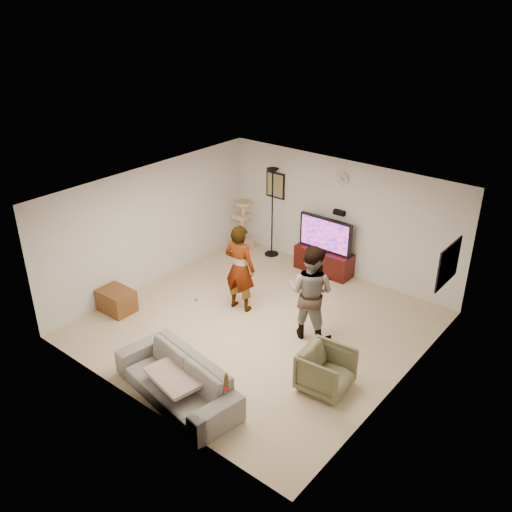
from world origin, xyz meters
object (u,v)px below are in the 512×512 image
Objects in this scene: armchair at (326,370)px; floor_lamp at (272,213)px; tv at (325,234)px; person_left at (240,268)px; sofa at (177,379)px; cat_tree at (242,225)px; person_right at (311,292)px; beer_bottle at (226,384)px; tv_stand at (324,261)px; side_table at (117,301)px.

floor_lamp is at bearing 42.81° from armchair.
person_left is at bearing -101.15° from tv.
person_left is at bearing 119.27° from sofa.
cat_tree is at bearing -166.63° from floor_lamp.
tv reaches higher than sofa.
person_right reaches higher than beer_bottle.
tv_stand is at bearing 105.00° from sofa.
person_left is at bearing -50.68° from cat_tree.
person_right is at bearing -63.28° from tv_stand.
person_right is (1.10, -2.19, -0.03)m from tv.
floor_lamp is at bearing -179.40° from tv.
person_right is at bearing -31.66° from cat_tree.
beer_bottle is (1.01, 0.00, 0.45)m from sofa.
floor_lamp is at bearing -179.40° from tv_stand.
floor_lamp is at bearing -75.12° from person_left.
person_left is 2.76m from sofa.
beer_bottle is at bearing 9.31° from sofa.
side_table is (-2.69, 0.98, -0.10)m from sofa.
beer_bottle is at bearing -72.74° from tv_stand.
person_right is 2.75m from sofa.
person_right is at bearing -63.28° from tv.
cat_tree reaches higher than beer_bottle.
person_left is 3.20m from beer_bottle.
sofa is 1.11m from beer_bottle.
tv is 1.41m from floor_lamp.
floor_lamp is 2.45m from person_left.
person_left is 2.79m from armchair.
person_right is (2.51, -2.17, -0.16)m from floor_lamp.
person_right is at bearing -40.91° from floor_lamp.
person_right is 6.99× the size of beer_bottle.
person_right is at bearing 26.27° from side_table.
floor_lamp reaches higher than beer_bottle.
cat_tree reaches higher than side_table.
sofa is at bearing 101.63° from person_left.
floor_lamp is 8.24× the size of beer_bottle.
sofa is at bearing 69.02° from person_right.
tv_stand is 0.63m from tv.
side_table is (-3.31, -1.63, -0.66)m from person_right.
floor_lamp reaches higher than cat_tree.
sofa is (0.92, -2.55, -0.54)m from person_left.
tv is 2.45m from person_right.
tv_stand is at bearing 59.97° from side_table.
armchair is at bearing -56.84° from tv.
person_right is (3.24, -2.00, 0.26)m from cat_tree.
beer_bottle is (3.63, -4.62, 0.16)m from cat_tree.
floor_lamp is at bearing 78.11° from side_table.
armchair is (2.56, -0.98, -0.52)m from person_left.
armchair is (2.11, -3.23, 0.08)m from tv_stand.
tv_stand is 0.58× the size of sofa.
tv_stand is at bearing -109.48° from person_left.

